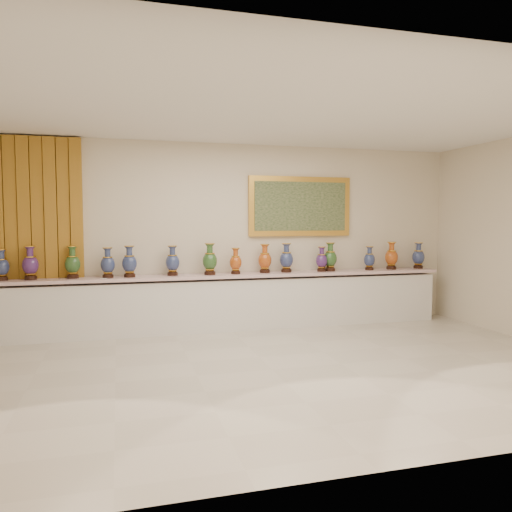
{
  "coord_description": "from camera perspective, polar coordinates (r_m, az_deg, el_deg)",
  "views": [
    {
      "loc": [
        -1.72,
        -5.5,
        1.75
      ],
      "look_at": [
        0.28,
        1.7,
        1.22
      ],
      "focal_mm": 35.0,
      "sensor_mm": 36.0,
      "label": 1
    }
  ],
  "objects": [
    {
      "name": "vase_10",
      "position": [
        8.44,
        7.51,
        -0.49
      ],
      "size": [
        0.24,
        0.24,
        0.42
      ],
      "rotation": [
        0.0,
        0.0,
        0.31
      ],
      "color": "black",
      "rests_on": "counter"
    },
    {
      "name": "counter",
      "position": [
        8.07,
        -2.98,
        -5.33
      ],
      "size": [
        7.28,
        0.48,
        0.9
      ],
      "color": "white",
      "rests_on": "ground"
    },
    {
      "name": "vase_14",
      "position": [
        9.35,
        18.07,
        -0.08
      ],
      "size": [
        0.22,
        0.22,
        0.46
      ],
      "rotation": [
        0.0,
        0.0,
        0.0
      ],
      "color": "black",
      "rests_on": "counter"
    },
    {
      "name": "ground",
      "position": [
        6.02,
        1.83,
        -12.84
      ],
      "size": [
        8.0,
        8.0,
        0.0
      ],
      "primitive_type": "plane",
      "color": "beige",
      "rests_on": "ground"
    },
    {
      "name": "vase_5",
      "position": [
        7.85,
        -9.52,
        -0.7
      ],
      "size": [
        0.27,
        0.27,
        0.46
      ],
      "rotation": [
        0.0,
        0.0,
        0.28
      ],
      "color": "black",
      "rests_on": "counter"
    },
    {
      "name": "vase_0",
      "position": [
        7.98,
        -27.07,
        -1.07
      ],
      "size": [
        0.25,
        0.25,
        0.45
      ],
      "rotation": [
        0.0,
        0.0,
        -0.23
      ],
      "color": "black",
      "rests_on": "counter"
    },
    {
      "name": "room",
      "position": [
        7.97,
        -19.99,
        2.58
      ],
      "size": [
        8.0,
        8.0,
        8.0
      ],
      "color": "beige",
      "rests_on": "ground"
    },
    {
      "name": "vase_12",
      "position": [
        8.83,
        12.83,
        -0.38
      ],
      "size": [
        0.25,
        0.25,
        0.41
      ],
      "rotation": [
        0.0,
        0.0,
        -0.43
      ],
      "color": "black",
      "rests_on": "counter"
    },
    {
      "name": "vase_6",
      "position": [
        7.87,
        -5.3,
        -0.54
      ],
      "size": [
        0.26,
        0.26,
        0.5
      ],
      "rotation": [
        0.0,
        0.0,
        0.12
      ],
      "color": "black",
      "rests_on": "counter"
    },
    {
      "name": "vase_1",
      "position": [
        7.89,
        -24.38,
        -0.9
      ],
      "size": [
        0.29,
        0.29,
        0.49
      ],
      "rotation": [
        0.0,
        0.0,
        -0.32
      ],
      "color": "black",
      "rests_on": "counter"
    },
    {
      "name": "vase_11",
      "position": [
        8.52,
        8.48,
        -0.26
      ],
      "size": [
        0.27,
        0.27,
        0.48
      ],
      "rotation": [
        0.0,
        0.0,
        0.21
      ],
      "color": "black",
      "rests_on": "counter"
    },
    {
      "name": "label_card",
      "position": [
        7.68,
        -17.02,
        -2.47
      ],
      "size": [
        0.1,
        0.06,
        0.0
      ],
      "primitive_type": "cube",
      "color": "white",
      "rests_on": "counter"
    },
    {
      "name": "vase_7",
      "position": [
        7.98,
        -2.34,
        -0.72
      ],
      "size": [
        0.26,
        0.26,
        0.42
      ],
      "rotation": [
        0.0,
        0.0,
        0.41
      ],
      "color": "black",
      "rests_on": "counter"
    },
    {
      "name": "vase_9",
      "position": [
        8.25,
        3.5,
        -0.37
      ],
      "size": [
        0.23,
        0.23,
        0.48
      ],
      "rotation": [
        0.0,
        0.0,
        -0.05
      ],
      "color": "black",
      "rests_on": "counter"
    },
    {
      "name": "vase_8",
      "position": [
        8.14,
        1.02,
        -0.45
      ],
      "size": [
        0.23,
        0.23,
        0.47
      ],
      "rotation": [
        0.0,
        0.0,
        0.05
      ],
      "color": "black",
      "rests_on": "counter"
    },
    {
      "name": "vase_3",
      "position": [
        7.75,
        -16.58,
        -0.9
      ],
      "size": [
        0.26,
        0.26,
        0.45
      ],
      "rotation": [
        0.0,
        0.0,
        -0.29
      ],
      "color": "black",
      "rests_on": "counter"
    },
    {
      "name": "vase_4",
      "position": [
        7.75,
        -14.26,
        -0.79
      ],
      "size": [
        0.27,
        0.27,
        0.48
      ],
      "rotation": [
        0.0,
        0.0,
        -0.26
      ],
      "color": "black",
      "rests_on": "counter"
    },
    {
      "name": "vase_2",
      "position": [
        7.84,
        -20.23,
        -0.84
      ],
      "size": [
        0.25,
        0.25,
        0.48
      ],
      "rotation": [
        0.0,
        0.0,
        -0.13
      ],
      "color": "black",
      "rests_on": "counter"
    },
    {
      "name": "vase_13",
      "position": [
        9.05,
        15.22,
        -0.11
      ],
      "size": [
        0.26,
        0.26,
        0.48
      ],
      "rotation": [
        0.0,
        0.0,
        0.17
      ],
      "color": "black",
      "rests_on": "counter"
    }
  ]
}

